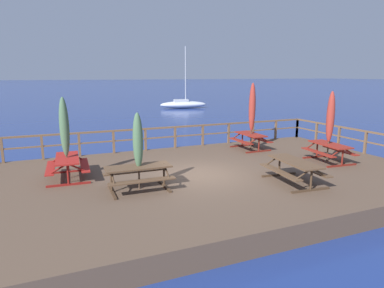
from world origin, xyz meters
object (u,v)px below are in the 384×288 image
patio_umbrella_short_front (330,117)px  patio_umbrella_tall_back_right (252,108)px  picnic_table_front_left (294,167)px  picnic_table_mid_left (250,138)px  picnic_table_back_left (138,172)px  sailboat_distant (183,104)px  patio_umbrella_tall_back_left (138,141)px  patio_umbrella_short_mid (64,127)px  picnic_table_back_right (68,163)px  picnic_table_mid_centre (329,149)px

patio_umbrella_short_front → patio_umbrella_tall_back_right: bearing=116.9°
picnic_table_front_left → patio_umbrella_tall_back_right: (1.54, 5.06, 1.48)m
picnic_table_mid_left → patio_umbrella_tall_back_right: bearing=-87.0°
picnic_table_back_left → sailboat_distant: sailboat_distant is taller
patio_umbrella_tall_back_right → patio_umbrella_tall_back_left: bearing=-150.8°
picnic_table_back_left → picnic_table_front_left: bearing=-15.6°
picnic_table_front_left → patio_umbrella_short_mid: (-7.01, 3.49, 1.26)m
picnic_table_back_right → patio_umbrella_short_front: size_ratio=0.70×
picnic_table_back_right → patio_umbrella_tall_back_left: bearing=-45.4°
picnic_table_mid_left → patio_umbrella_tall_back_right: size_ratio=0.57×
picnic_table_mid_left → patio_umbrella_tall_back_left: patio_umbrella_tall_back_left is taller
picnic_table_mid_left → picnic_table_back_right: size_ratio=0.89×
patio_umbrella_short_front → picnic_table_mid_left: bearing=116.6°
patio_umbrella_tall_back_left → sailboat_distant: (13.49, 30.42, -1.68)m
picnic_table_back_right → picnic_table_mid_centre: same height
picnic_table_back_right → patio_umbrella_tall_back_left: (2.02, -2.06, 1.00)m
picnic_table_front_left → patio_umbrella_short_front: patio_umbrella_short_front is taller
picnic_table_back_left → picnic_table_front_left: (5.00, -1.39, 0.00)m
patio_umbrella_tall_back_right → patio_umbrella_short_mid: size_ratio=1.12×
picnic_table_mid_centre → picnic_table_front_left: 3.66m
picnic_table_back_left → patio_umbrella_short_front: (8.20, 0.38, 1.31)m
sailboat_distant → patio_umbrella_short_mid: bearing=-118.7°
picnic_table_mid_centre → patio_umbrella_short_mid: (-10.24, 1.78, 1.26)m
picnic_table_mid_left → patio_umbrella_tall_back_left: (-6.51, -3.69, 1.01)m
picnic_table_back_left → picnic_table_back_right: same height
picnic_table_front_left → sailboat_distant: size_ratio=0.29×
patio_umbrella_short_mid → picnic_table_back_left: bearing=-46.1°
picnic_table_front_left → picnic_table_back_left: bearing=164.4°
picnic_table_back_left → picnic_table_mid_left: size_ratio=1.13×
picnic_table_front_left → patio_umbrella_tall_back_right: bearing=73.0°
picnic_table_mid_left → picnic_table_front_left: 5.34m
picnic_table_back_right → patio_umbrella_tall_back_right: size_ratio=0.64×
picnic_table_mid_left → picnic_table_mid_centre: same height
patio_umbrella_short_front → sailboat_distant: bearing=80.0°
picnic_table_back_left → picnic_table_mid_centre: bearing=2.2°
picnic_table_back_left → picnic_table_mid_centre: 8.23m
picnic_table_mid_left → picnic_table_back_right: same height
picnic_table_front_left → sailboat_distant: 32.97m
picnic_table_back_left → patio_umbrella_tall_back_right: (6.54, 3.66, 1.48)m
picnic_table_mid_centre → patio_umbrella_short_mid: bearing=170.1°
patio_umbrella_short_front → sailboat_distant: size_ratio=0.38×
picnic_table_front_left → patio_umbrella_short_front: 3.89m
patio_umbrella_tall_back_left → patio_umbrella_tall_back_right: bearing=29.2°
patio_umbrella_tall_back_right → picnic_table_mid_left: bearing=93.0°
picnic_table_back_left → picnic_table_front_left: same height
picnic_table_mid_centre → patio_umbrella_tall_back_right: (-1.69, 3.35, 1.49)m
picnic_table_mid_centre → picnic_table_front_left: bearing=-152.2°
patio_umbrella_short_mid → sailboat_distant: 32.39m
patio_umbrella_tall_back_left → patio_umbrella_short_mid: 2.91m
picnic_table_back_right → patio_umbrella_short_front: 10.42m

